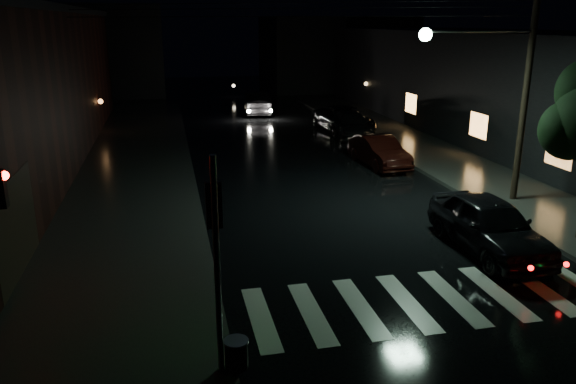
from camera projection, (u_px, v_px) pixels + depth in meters
ground at (317, 323)px, 12.62m from camera, size 120.00×120.00×0.00m
sidewalk_left at (125, 174)px, 24.68m from camera, size 6.00×44.00×0.15m
sidewalk_right at (439, 158)px, 27.72m from camera, size 4.00×44.00×0.15m
building_right at (523, 86)px, 32.03m from camera, size 10.00×40.00×6.00m
building_far_left at (85, 50)px, 51.50m from camera, size 14.00×10.00×8.00m
building_far_right at (335, 53)px, 56.52m from camera, size 14.00×10.00×7.00m
crosswalk at (430, 300)px, 13.70m from camera, size 9.00×3.00×0.01m
signal_pole_corner at (227, 302)px, 10.37m from camera, size 0.68×0.61×4.20m
signal_red_facade at (2, 187)px, 12.26m from camera, size 0.54×0.28×0.85m
utility_pole at (511, 79)px, 19.62m from camera, size 4.92×0.44×8.00m
parked_car_a at (489, 225)px, 16.41m from camera, size 1.96×4.80×1.63m
parked_car_b at (379, 151)px, 26.21m from camera, size 1.77×4.35×1.40m
parked_car_c at (351, 124)px, 33.16m from camera, size 2.52×5.01×1.40m
parked_car_d at (344, 119)px, 34.45m from camera, size 2.93×5.69×1.53m
oncoming_car at (257, 103)px, 41.04m from camera, size 2.20×5.12×1.64m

